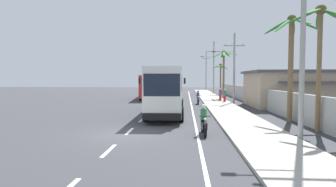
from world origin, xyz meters
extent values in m
plane|color=#3A3A3F|center=(0.00, 0.00, 0.00)|extent=(160.00, 160.00, 0.00)
cube|color=#A8A399|center=(6.80, 10.00, 0.07)|extent=(3.20, 90.00, 0.14)
cube|color=white|center=(0.00, -3.41, 0.00)|extent=(0.16, 2.00, 0.01)
cube|color=white|center=(0.00, 0.74, 0.00)|extent=(0.16, 2.00, 0.01)
cube|color=white|center=(0.00, 4.89, 0.00)|extent=(0.16, 2.00, 0.01)
cube|color=white|center=(0.00, 9.04, 0.00)|extent=(0.16, 2.00, 0.01)
cube|color=white|center=(0.00, 13.18, 0.00)|extent=(0.16, 2.00, 0.01)
cube|color=white|center=(0.00, 17.33, 0.00)|extent=(0.16, 2.00, 0.01)
cube|color=white|center=(0.00, 21.48, 0.00)|extent=(0.16, 2.00, 0.01)
cube|color=white|center=(0.00, 25.63, 0.00)|extent=(0.16, 2.00, 0.01)
cube|color=white|center=(0.00, 29.77, 0.00)|extent=(0.16, 2.00, 0.01)
cube|color=white|center=(0.00, 33.92, 0.00)|extent=(0.16, 2.00, 0.01)
cube|color=white|center=(0.00, 38.07, 0.00)|extent=(0.16, 2.00, 0.01)
cube|color=white|center=(0.00, 42.22, 0.00)|extent=(0.16, 2.00, 0.01)
cube|color=white|center=(0.00, 46.37, 0.00)|extent=(0.16, 2.00, 0.01)
cube|color=white|center=(3.72, 15.00, 0.00)|extent=(0.14, 70.00, 0.01)
cube|color=#B2B2AD|center=(10.60, 14.00, 0.97)|extent=(0.24, 60.00, 1.94)
cube|color=silver|center=(1.56, 8.22, 2.03)|extent=(2.59, 11.53, 3.29)
cube|color=#192333|center=(1.55, 8.42, 2.61)|extent=(2.61, 10.61, 1.05)
cube|color=#192333|center=(1.64, 2.52, 2.53)|extent=(2.23, 0.13, 1.38)
cube|color=#1E843D|center=(1.56, 8.22, 1.29)|extent=(2.62, 11.30, 0.59)
cube|color=black|center=(1.64, 2.43, 0.59)|extent=(2.38, 0.19, 0.44)
cube|color=#B7B7B7|center=(1.54, 9.66, 3.82)|extent=(1.37, 2.55, 0.28)
cube|color=black|center=(3.03, 2.75, 2.77)|extent=(0.12, 0.08, 0.36)
cube|color=black|center=(0.24, 2.71, 2.77)|extent=(0.12, 0.08, 0.36)
cylinder|color=black|center=(2.80, 4.22, 0.52)|extent=(0.33, 1.04, 1.04)
cylinder|color=black|center=(0.43, 4.18, 0.52)|extent=(0.33, 1.04, 1.04)
cylinder|color=black|center=(2.69, 11.69, 0.52)|extent=(0.33, 1.04, 1.04)
cylinder|color=black|center=(0.32, 11.65, 0.52)|extent=(0.33, 1.04, 1.04)
cube|color=red|center=(-2.01, 26.08, 1.87)|extent=(3.30, 12.02, 2.95)
cube|color=#192333|center=(-2.00, 25.88, 2.38)|extent=(3.26, 11.08, 0.95)
cube|color=#192333|center=(-2.44, 31.96, 2.31)|extent=(2.25, 0.26, 1.24)
cube|color=blue|center=(-2.01, 26.08, 1.20)|extent=(3.31, 11.79, 0.53)
cube|color=black|center=(-2.44, 32.05, 0.59)|extent=(2.40, 0.33, 0.44)
cube|color=#B7B7B7|center=(-1.90, 24.60, 3.48)|extent=(1.53, 2.70, 0.28)
cube|color=black|center=(-3.82, 31.65, 2.53)|extent=(0.13, 0.09, 0.36)
cube|color=black|center=(-1.02, 31.86, 2.53)|extent=(0.13, 0.09, 0.36)
cylinder|color=black|center=(-3.51, 30.14, 0.52)|extent=(0.39, 1.06, 1.04)
cylinder|color=black|center=(-1.12, 30.31, 0.52)|extent=(0.39, 1.06, 1.04)
cylinder|color=black|center=(-2.95, 22.44, 0.52)|extent=(0.39, 1.06, 1.04)
cylinder|color=black|center=(-0.56, 22.61, 0.52)|extent=(0.39, 1.06, 1.04)
cylinder|color=black|center=(4.06, -0.69, 0.30)|extent=(0.12, 0.60, 0.60)
cylinder|color=black|center=(4.01, 0.67, 0.30)|extent=(0.14, 0.60, 0.60)
cube|color=black|center=(4.04, -0.06, 0.52)|extent=(0.28, 1.11, 0.36)
cube|color=black|center=(4.03, 0.24, 0.72)|extent=(0.26, 0.61, 0.12)
cylinder|color=gray|center=(4.06, -0.57, 0.60)|extent=(0.07, 0.32, 0.67)
cylinder|color=black|center=(4.05, -0.47, 1.04)|extent=(0.56, 0.06, 0.04)
sphere|color=#EAEACC|center=(4.06, -0.59, 0.90)|extent=(0.14, 0.14, 0.14)
cylinder|color=#2D7A47|center=(4.03, 0.19, 1.02)|extent=(0.32, 0.32, 0.61)
sphere|color=white|center=(4.03, 0.19, 1.46)|extent=(0.26, 0.26, 0.26)
cylinder|color=black|center=(4.50, 16.64, 0.30)|extent=(0.10, 0.60, 0.60)
cylinder|color=black|center=(4.50, 18.00, 0.30)|extent=(0.12, 0.60, 0.60)
cube|color=#1947B2|center=(4.50, 17.27, 0.52)|extent=(0.25, 1.10, 0.36)
cube|color=black|center=(4.50, 17.57, 0.72)|extent=(0.24, 0.60, 0.12)
cylinder|color=gray|center=(4.50, 16.76, 0.60)|extent=(0.06, 0.32, 0.67)
cylinder|color=black|center=(4.50, 16.86, 1.04)|extent=(0.56, 0.04, 0.04)
sphere|color=#EAEACC|center=(4.50, 16.74, 0.90)|extent=(0.14, 0.14, 0.14)
cylinder|color=navy|center=(4.50, 17.52, 1.00)|extent=(0.32, 0.32, 0.57)
sphere|color=blue|center=(4.50, 17.52, 1.42)|extent=(0.26, 0.26, 0.26)
cylinder|color=red|center=(7.77, 19.38, 0.51)|extent=(0.28, 0.28, 0.75)
cylinder|color=#2D7A47|center=(7.77, 19.38, 1.18)|extent=(0.36, 0.36, 0.59)
sphere|color=beige|center=(7.77, 19.38, 1.57)|extent=(0.21, 0.21, 0.21)
cylinder|color=red|center=(7.45, 21.00, 0.52)|extent=(0.28, 0.28, 0.77)
cylinder|color=#75388E|center=(7.45, 21.00, 1.21)|extent=(0.36, 0.36, 0.61)
sphere|color=beige|center=(7.45, 21.00, 1.61)|extent=(0.21, 0.21, 0.21)
cylinder|color=#9E9E99|center=(8.54, -0.88, 4.82)|extent=(0.24, 0.24, 9.64)
cylinder|color=#9E9E99|center=(8.78, 18.93, 4.13)|extent=(0.24, 0.24, 8.27)
cube|color=#9E9E99|center=(8.78, 18.93, 6.77)|extent=(2.50, 0.12, 0.12)
cylinder|color=#4C4742|center=(7.78, 18.93, 6.89)|extent=(0.08, 0.08, 0.16)
cylinder|color=#4C4742|center=(9.78, 18.93, 6.89)|extent=(0.08, 0.08, 0.16)
cylinder|color=#9E9E99|center=(7.57, 18.93, 6.16)|extent=(2.41, 0.09, 0.09)
cube|color=#4C4C51|center=(6.37, 18.93, 6.10)|extent=(0.44, 0.24, 0.14)
cylinder|color=#9E9E99|center=(8.35, 38.74, 4.97)|extent=(0.24, 0.24, 9.94)
cube|color=#9E9E99|center=(8.35, 38.74, 7.99)|extent=(2.44, 0.12, 0.12)
cylinder|color=#4C4742|center=(7.37, 38.74, 8.11)|extent=(0.08, 0.08, 0.16)
cylinder|color=#4C4742|center=(9.33, 38.74, 8.11)|extent=(0.08, 0.08, 0.16)
cylinder|color=#9E9E99|center=(7.22, 38.74, 7.16)|extent=(2.27, 0.09, 0.09)
cube|color=#4C4C51|center=(6.08, 38.74, 7.10)|extent=(0.44, 0.24, 0.14)
cylinder|color=#9E9E99|center=(8.35, 58.55, 5.09)|extent=(0.24, 0.24, 10.18)
cube|color=#9E9E99|center=(8.35, 58.55, 8.21)|extent=(2.03, 0.12, 0.12)
cylinder|color=#4C4742|center=(7.54, 58.55, 8.33)|extent=(0.08, 0.08, 0.16)
cylinder|color=#4C4742|center=(9.16, 58.55, 8.33)|extent=(0.08, 0.08, 0.16)
cylinder|color=brown|center=(10.26, 1.18, 3.26)|extent=(0.25, 0.25, 6.53)
ellipsoid|color=#337F33|center=(10.55, 1.92, 6.18)|extent=(0.93, 1.65, 1.00)
ellipsoid|color=#337F33|center=(9.56, 1.67, 6.34)|extent=(1.65, 1.30, 0.68)
ellipsoid|color=#337F33|center=(9.65, 0.56, 6.37)|extent=(1.50, 1.52, 0.63)
ellipsoid|color=#337F33|center=(10.66, 0.47, 6.22)|extent=(1.13, 1.64, 0.92)
sphere|color=brown|center=(10.26, 1.18, 6.58)|extent=(0.56, 0.56, 0.56)
cylinder|color=brown|center=(9.23, 35.38, 2.63)|extent=(0.25, 0.25, 5.26)
ellipsoid|color=#337F33|center=(9.88, 35.49, 4.97)|extent=(1.42, 0.59, 0.89)
ellipsoid|color=#337F33|center=(9.59, 35.96, 5.01)|extent=(1.05, 1.40, 0.81)
ellipsoid|color=#337F33|center=(8.83, 36.00, 5.17)|extent=(1.12, 1.47, 0.51)
ellipsoid|color=#337F33|center=(8.52, 35.41, 5.08)|extent=(1.48, 0.42, 0.69)
ellipsoid|color=#337F33|center=(8.86, 34.77, 5.07)|extent=(1.07, 1.44, 0.69)
ellipsoid|color=#337F33|center=(9.48, 34.70, 5.10)|extent=(0.85, 1.52, 0.64)
sphere|color=brown|center=(9.23, 35.38, 5.31)|extent=(0.56, 0.56, 0.56)
cylinder|color=brown|center=(8.48, 25.80, 3.34)|extent=(0.28, 0.28, 6.67)
ellipsoid|color=#3D893D|center=(9.45, 25.74, 6.49)|extent=(1.99, 0.48, 0.68)
ellipsoid|color=#3D893D|center=(9.03, 26.59, 6.47)|extent=(1.41, 1.82, 0.72)
ellipsoid|color=#3D893D|center=(8.43, 26.73, 6.40)|extent=(0.47, 1.94, 0.86)
ellipsoid|color=#3D893D|center=(7.65, 26.15, 6.32)|extent=(1.85, 1.07, 1.01)
ellipsoid|color=#3D893D|center=(7.63, 25.51, 6.31)|extent=(1.87, 0.93, 1.04)
ellipsoid|color=#3D893D|center=(8.37, 24.87, 6.39)|extent=(0.58, 1.94, 0.88)
ellipsoid|color=#3D893D|center=(9.14, 25.09, 6.49)|extent=(1.61, 1.69, 0.68)
sphere|color=brown|center=(8.48, 25.80, 6.72)|extent=(0.56, 0.56, 0.56)
cylinder|color=brown|center=(10.10, 4.81, 3.41)|extent=(0.34, 0.34, 6.82)
ellipsoid|color=#337F33|center=(11.04, 4.62, 6.44)|extent=(2.01, 0.74, 1.08)
ellipsoid|color=#337F33|center=(10.46, 5.70, 6.43)|extent=(1.08, 1.96, 1.09)
ellipsoid|color=#337F33|center=(9.41, 5.53, 6.51)|extent=(1.67, 1.72, 0.93)
ellipsoid|color=#337F33|center=(9.37, 4.24, 6.38)|extent=(1.74, 1.46, 1.20)
ellipsoid|color=#337F33|center=(10.32, 3.83, 6.54)|extent=(0.80, 2.09, 0.88)
sphere|color=brown|center=(10.10, 4.81, 6.87)|extent=(0.56, 0.56, 0.56)
cube|color=tan|center=(15.06, 15.15, 1.74)|extent=(10.37, 7.50, 3.49)
cube|color=#4C474C|center=(15.06, 15.15, 3.61)|extent=(10.99, 7.95, 0.24)
cube|color=#4C474C|center=(15.06, 11.05, 2.62)|extent=(7.26, 0.80, 0.10)
camera|label=1|loc=(3.10, -14.31, 2.90)|focal=29.71mm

